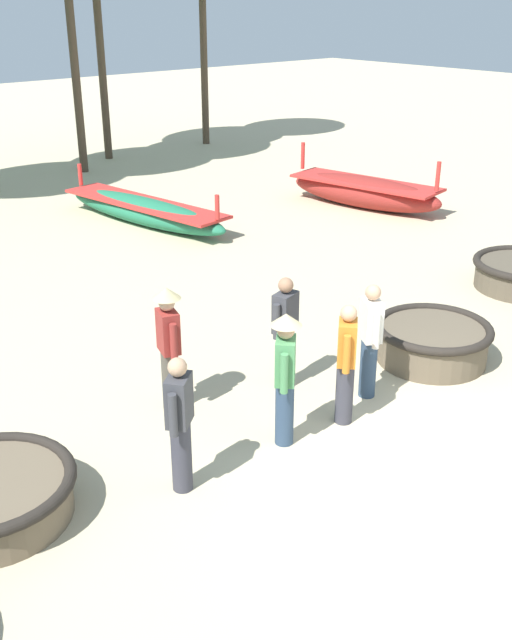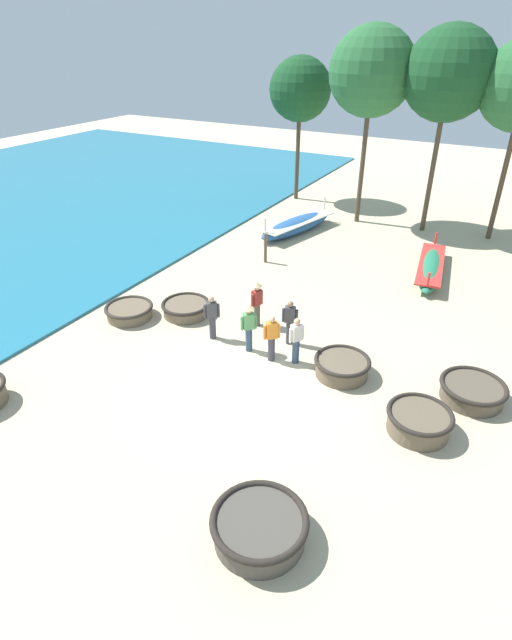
# 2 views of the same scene
# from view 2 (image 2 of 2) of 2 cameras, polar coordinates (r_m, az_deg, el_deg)

# --- Properties ---
(ground_plane) EXTENTS (80.00, 80.00, 0.00)m
(ground_plane) POSITION_cam_2_polar(r_m,az_deg,el_deg) (14.67, -0.75, -7.60)
(ground_plane) COLOR #C6B793
(coracle_nearest) EXTENTS (1.73, 1.73, 0.48)m
(coracle_nearest) POSITION_cam_2_polar(r_m,az_deg,el_deg) (18.50, -14.29, 1.01)
(coracle_nearest) COLOR brown
(coracle_nearest) RESTS_ON ground
(coracle_center) EXTENTS (1.69, 1.69, 0.63)m
(coracle_center) POSITION_cam_2_polar(r_m,az_deg,el_deg) (13.67, 18.12, -10.89)
(coracle_center) COLOR brown
(coracle_center) RESTS_ON ground
(coracle_weathered) EXTENTS (1.69, 1.69, 0.57)m
(coracle_weathered) POSITION_cam_2_polar(r_m,az_deg,el_deg) (15.17, 9.80, -5.21)
(coracle_weathered) COLOR brown
(coracle_weathered) RESTS_ON ground
(coracle_upturned) EXTENTS (1.83, 1.83, 0.54)m
(coracle_upturned) POSITION_cam_2_polar(r_m,az_deg,el_deg) (15.29, 23.50, -7.40)
(coracle_upturned) COLOR brown
(coracle_upturned) RESTS_ON ground
(coracle_beside_post) EXTENTS (2.01, 2.01, 0.62)m
(coracle_beside_post) POSITION_cam_2_polar(r_m,az_deg,el_deg) (10.86, 0.39, -22.56)
(coracle_beside_post) COLOR #4C473F
(coracle_beside_post) RESTS_ON ground
(coracle_tilted) EXTENTS (1.77, 1.77, 0.49)m
(coracle_tilted) POSITION_cam_2_polar(r_m,az_deg,el_deg) (18.30, -8.02, 1.40)
(coracle_tilted) COLOR brown
(coracle_tilted) RESTS_ON ground
(long_boat_red_hull) EXTENTS (2.45, 5.31, 1.33)m
(long_boat_red_hull) POSITION_cam_2_polar(r_m,az_deg,el_deg) (26.03, 4.61, 10.77)
(long_boat_red_hull) COLOR #285693
(long_boat_red_hull) RESTS_ON ground
(long_boat_blue_hull) EXTENTS (1.67, 5.12, 1.05)m
(long_boat_blue_hull) POSITION_cam_2_polar(r_m,az_deg,el_deg) (22.48, 19.32, 5.71)
(long_boat_blue_hull) COLOR #237551
(long_boat_blue_hull) RESTS_ON ground
(fisherman_hauling) EXTENTS (0.36, 0.47, 1.57)m
(fisherman_hauling) POSITION_cam_2_polar(r_m,az_deg,el_deg) (15.26, 4.63, -2.23)
(fisherman_hauling) COLOR #2D425B
(fisherman_hauling) RESTS_ON ground
(fisherman_with_hat) EXTENTS (0.36, 0.51, 1.67)m
(fisherman_with_hat) POSITION_cam_2_polar(r_m,az_deg,el_deg) (17.12, 0.12, 2.20)
(fisherman_with_hat) COLOR #4C473D
(fisherman_with_hat) RESTS_ON ground
(fisherman_crouching) EXTENTS (0.42, 0.39, 1.57)m
(fisherman_crouching) POSITION_cam_2_polar(r_m,az_deg,el_deg) (15.32, 1.79, -1.97)
(fisherman_crouching) COLOR #383842
(fisherman_crouching) RESTS_ON ground
(fisherman_by_coracle) EXTENTS (0.43, 0.38, 1.57)m
(fisherman_by_coracle) POSITION_cam_2_polar(r_m,az_deg,el_deg) (16.49, -5.05, 0.43)
(fisherman_by_coracle) COLOR #383842
(fisherman_by_coracle) RESTS_ON ground
(fisherman_standing_left) EXTENTS (0.41, 0.39, 1.67)m
(fisherman_standing_left) POSITION_cam_2_polar(r_m,az_deg,el_deg) (15.72, -0.83, -0.54)
(fisherman_standing_left) COLOR #2D425B
(fisherman_standing_left) RESTS_ON ground
(fisherman_standing_right) EXTENTS (0.51, 0.31, 1.57)m
(fisherman_standing_right) POSITION_cam_2_polar(r_m,az_deg,el_deg) (16.19, 3.88, -0.14)
(fisherman_standing_right) COLOR #383842
(fisherman_standing_right) RESTS_ON ground
(mooring_post_inland) EXTENTS (0.14, 0.14, 1.33)m
(mooring_post_inland) POSITION_cam_2_polar(r_m,az_deg,el_deg) (22.26, 1.08, 8.21)
(mooring_post_inland) COLOR brown
(mooring_post_inland) RESTS_ON ground
(tree_leftmost) EXTENTS (4.11, 4.11, 9.37)m
(tree_leftmost) POSITION_cam_2_polar(r_m,az_deg,el_deg) (26.83, 13.13, 25.88)
(tree_leftmost) COLOR #4C3D2D
(tree_leftmost) RESTS_ON ground
(tree_rightmost) EXTENTS (4.11, 4.11, 9.36)m
(tree_rightmost) POSITION_cam_2_polar(r_m,az_deg,el_deg) (26.34, 21.20, 24.70)
(tree_rightmost) COLOR #4C3D2D
(tree_rightmost) RESTS_ON ground
(tree_left_mid) EXTENTS (3.47, 3.47, 7.90)m
(tree_left_mid) POSITION_cam_2_polar(r_m,az_deg,el_deg) (30.69, 5.08, 24.75)
(tree_left_mid) COLOR #4C3D2D
(tree_left_mid) RESTS_ON ground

